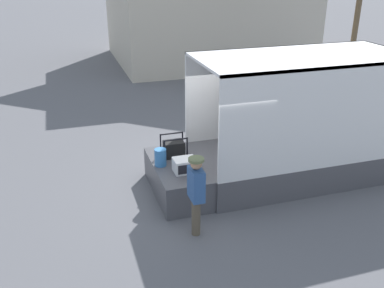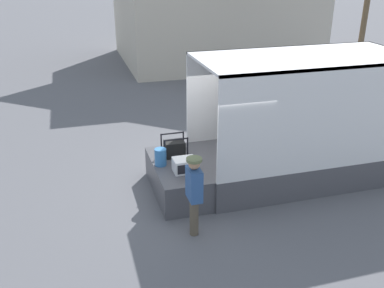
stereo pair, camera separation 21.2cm
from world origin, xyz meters
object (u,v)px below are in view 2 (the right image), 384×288
Objects in this scene: portable_generator at (175,148)px; worker_person at (194,189)px; box_truck at (349,137)px; microwave at (184,165)px; orange_bucket at (161,157)px.

portable_generator is 2.20m from worker_person.
box_truck is at bearing -5.48° from portable_generator.
box_truck is 13.89× the size of microwave.
orange_bucket is at bearing 179.49° from box_truck.
portable_generator is at bearing 90.08° from microwave.
box_truck is 4.55m from microwave.
portable_generator is (-0.00, 0.86, 0.05)m from microwave.
orange_bucket is 0.24× the size of worker_person.
box_truck reaches higher than orange_bucket.
microwave is (-4.53, -0.43, 0.01)m from box_truck.
portable_generator is 0.35× the size of worker_person.
worker_person is at bearing -159.51° from box_truck.
microwave is at bearing -46.74° from orange_bucket.
box_truck is at bearing -0.51° from orange_bucket.
box_truck is 11.74× the size of portable_generator.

